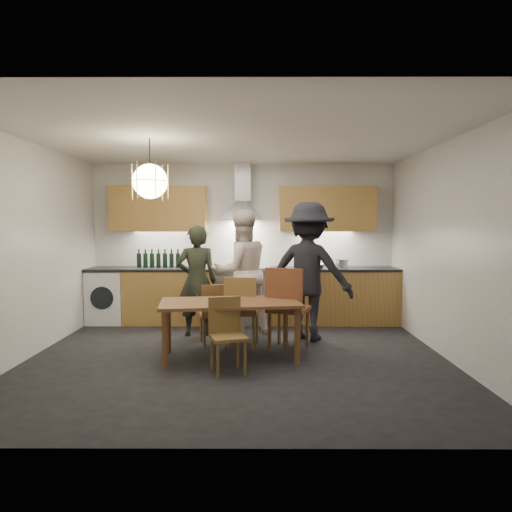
{
  "coord_description": "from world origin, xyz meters",
  "views": [
    {
      "loc": [
        0.25,
        -5.41,
        1.61
      ],
      "look_at": [
        0.22,
        0.4,
        1.2
      ],
      "focal_mm": 32.0,
      "sensor_mm": 36.0,
      "label": 1
    }
  ],
  "objects_px": {
    "person_mid": "(241,272)",
    "mixing_bowl": "(316,266)",
    "dining_table": "(230,308)",
    "chair_back_left": "(215,310)",
    "person_left": "(197,281)",
    "person_right": "(308,271)",
    "chair_front": "(226,329)",
    "wine_bottles": "(158,258)",
    "stock_pot": "(342,264)"
  },
  "relations": [
    {
      "from": "dining_table",
      "to": "chair_back_left",
      "type": "distance_m",
      "value": 0.67
    },
    {
      "from": "mixing_bowl",
      "to": "wine_bottles",
      "type": "distance_m",
      "value": 2.56
    },
    {
      "from": "chair_back_left",
      "to": "person_right",
      "type": "height_order",
      "value": "person_right"
    },
    {
      "from": "chair_front",
      "to": "person_mid",
      "type": "bearing_deg",
      "value": 68.86
    },
    {
      "from": "dining_table",
      "to": "person_left",
      "type": "xyz_separation_m",
      "value": [
        -0.55,
        1.14,
        0.18
      ]
    },
    {
      "from": "chair_front",
      "to": "person_right",
      "type": "distance_m",
      "value": 1.8
    },
    {
      "from": "stock_pot",
      "to": "wine_bottles",
      "type": "xyz_separation_m",
      "value": [
        -2.97,
        0.07,
        0.08
      ]
    },
    {
      "from": "mixing_bowl",
      "to": "chair_back_left",
      "type": "bearing_deg",
      "value": -139.32
    },
    {
      "from": "chair_back_left",
      "to": "wine_bottles",
      "type": "bearing_deg",
      "value": -69.02
    },
    {
      "from": "dining_table",
      "to": "person_right",
      "type": "height_order",
      "value": "person_right"
    },
    {
      "from": "chair_front",
      "to": "person_right",
      "type": "bearing_deg",
      "value": 35.06
    },
    {
      "from": "mixing_bowl",
      "to": "stock_pot",
      "type": "distance_m",
      "value": 0.42
    },
    {
      "from": "chair_back_left",
      "to": "mixing_bowl",
      "type": "relative_size",
      "value": 2.57
    },
    {
      "from": "person_right",
      "to": "dining_table",
      "type": "bearing_deg",
      "value": 63.22
    },
    {
      "from": "person_right",
      "to": "mixing_bowl",
      "type": "height_order",
      "value": "person_right"
    },
    {
      "from": "mixing_bowl",
      "to": "person_right",
      "type": "bearing_deg",
      "value": -103.27
    },
    {
      "from": "person_mid",
      "to": "wine_bottles",
      "type": "bearing_deg",
      "value": -52.56
    },
    {
      "from": "chair_front",
      "to": "person_left",
      "type": "distance_m",
      "value": 1.72
    },
    {
      "from": "person_mid",
      "to": "stock_pot",
      "type": "xyz_separation_m",
      "value": [
        1.6,
        0.71,
        0.06
      ]
    },
    {
      "from": "mixing_bowl",
      "to": "stock_pot",
      "type": "relative_size",
      "value": 1.66
    },
    {
      "from": "dining_table",
      "to": "person_mid",
      "type": "height_order",
      "value": "person_mid"
    },
    {
      "from": "dining_table",
      "to": "person_mid",
      "type": "bearing_deg",
      "value": 78.23
    },
    {
      "from": "dining_table",
      "to": "chair_back_left",
      "type": "relative_size",
      "value": 2.12
    },
    {
      "from": "person_mid",
      "to": "mixing_bowl",
      "type": "distance_m",
      "value": 1.36
    },
    {
      "from": "person_right",
      "to": "stock_pot",
      "type": "distance_m",
      "value": 1.23
    },
    {
      "from": "chair_front",
      "to": "mixing_bowl",
      "type": "distance_m",
      "value": 2.74
    },
    {
      "from": "person_left",
      "to": "person_right",
      "type": "bearing_deg",
      "value": 163.11
    },
    {
      "from": "chair_front",
      "to": "person_right",
      "type": "relative_size",
      "value": 0.42
    },
    {
      "from": "chair_front",
      "to": "wine_bottles",
      "type": "xyz_separation_m",
      "value": [
        -1.28,
        2.49,
        0.59
      ]
    },
    {
      "from": "person_right",
      "to": "stock_pot",
      "type": "height_order",
      "value": "person_right"
    },
    {
      "from": "chair_back_left",
      "to": "person_left",
      "type": "height_order",
      "value": "person_left"
    },
    {
      "from": "dining_table",
      "to": "chair_back_left",
      "type": "height_order",
      "value": "chair_back_left"
    },
    {
      "from": "dining_table",
      "to": "chair_front",
      "type": "distance_m",
      "value": 0.49
    },
    {
      "from": "chair_front",
      "to": "person_mid",
      "type": "distance_m",
      "value": 1.77
    },
    {
      "from": "dining_table",
      "to": "person_left",
      "type": "bearing_deg",
      "value": 107.94
    },
    {
      "from": "person_right",
      "to": "wine_bottles",
      "type": "relative_size",
      "value": 2.69
    },
    {
      "from": "chair_back_left",
      "to": "chair_front",
      "type": "relative_size",
      "value": 1.01
    },
    {
      "from": "dining_table",
      "to": "stock_pot",
      "type": "height_order",
      "value": "stock_pot"
    },
    {
      "from": "dining_table",
      "to": "mixing_bowl",
      "type": "relative_size",
      "value": 5.43
    },
    {
      "from": "person_left",
      "to": "mixing_bowl",
      "type": "bearing_deg",
      "value": -165.83
    },
    {
      "from": "chair_back_left",
      "to": "person_mid",
      "type": "relative_size",
      "value": 0.45
    },
    {
      "from": "person_left",
      "to": "person_mid",
      "type": "xyz_separation_m",
      "value": [
        0.63,
        0.11,
        0.12
      ]
    },
    {
      "from": "mixing_bowl",
      "to": "person_mid",
      "type": "bearing_deg",
      "value": -150.58
    },
    {
      "from": "chair_back_left",
      "to": "wine_bottles",
      "type": "distance_m",
      "value": 1.85
    },
    {
      "from": "person_mid",
      "to": "stock_pot",
      "type": "height_order",
      "value": "person_mid"
    },
    {
      "from": "chair_back_left",
      "to": "wine_bottles",
      "type": "height_order",
      "value": "wine_bottles"
    },
    {
      "from": "stock_pot",
      "to": "person_mid",
      "type": "bearing_deg",
      "value": -155.94
    },
    {
      "from": "chair_back_left",
      "to": "person_right",
      "type": "distance_m",
      "value": 1.4
    },
    {
      "from": "person_mid",
      "to": "person_right",
      "type": "xyz_separation_m",
      "value": [
        0.95,
        -0.33,
        0.04
      ]
    },
    {
      "from": "wine_bottles",
      "to": "person_mid",
      "type": "bearing_deg",
      "value": -29.61
    }
  ]
}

